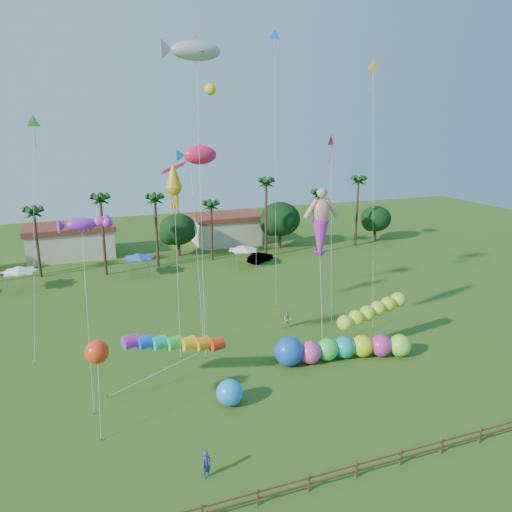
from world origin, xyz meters
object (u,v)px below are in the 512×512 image
object	(u,v)px
spectator_a	(206,464)
caterpillar_inflatable	(338,349)
car_b	(260,257)
spectator_b	(287,320)
blue_ball	(230,393)

from	to	relation	value
spectator_a	caterpillar_inflatable	size ratio (longest dim) A/B	0.14
spectator_a	caterpillar_inflatable	bearing A→B (deg)	9.95
car_b	spectator_b	distance (m)	23.57
spectator_b	blue_ball	world-z (taller)	blue_ball
spectator_a	car_b	bearing A→B (deg)	39.53
car_b	caterpillar_inflatable	world-z (taller)	caterpillar_inflatable
spectator_b	blue_ball	size ratio (longest dim) A/B	0.89
spectator_a	caterpillar_inflatable	world-z (taller)	caterpillar_inflatable
spectator_a	caterpillar_inflatable	distance (m)	17.39
spectator_b	caterpillar_inflatable	bearing A→B (deg)	-57.91
spectator_a	spectator_b	world-z (taller)	spectator_b
spectator_b	car_b	bearing A→B (deg)	98.07
car_b	blue_ball	xyz separation A→B (m)	(-15.51, -33.71, 0.26)
spectator_a	blue_ball	xyz separation A→B (m)	(3.54, 6.70, 0.11)
spectator_b	caterpillar_inflatable	size ratio (longest dim) A/B	0.14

